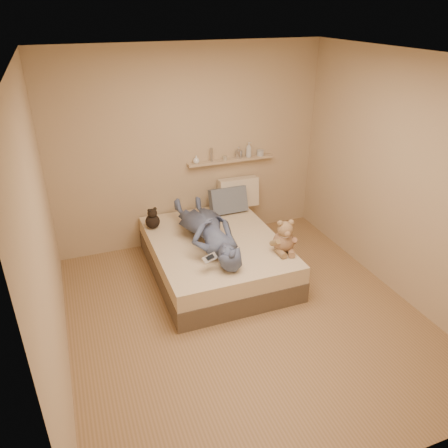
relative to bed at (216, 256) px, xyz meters
name	(u,v)px	position (x,y,z in m)	size (l,w,h in m)	color
room	(249,206)	(0.00, -0.93, 1.08)	(3.80, 3.80, 3.80)	#95714D
bed	(216,256)	(0.00, 0.00, 0.00)	(1.50, 1.90, 0.45)	brown
game_console	(210,258)	(-0.28, -0.61, 0.38)	(0.19, 0.14, 0.06)	#B3B6BA
teddy_bear	(284,239)	(0.64, -0.53, 0.39)	(0.33, 0.33, 0.41)	#9F7457
dark_plush	(153,219)	(-0.63, 0.58, 0.35)	(0.18, 0.18, 0.28)	black
pillow_cream	(238,192)	(0.63, 0.83, 0.43)	(0.55, 0.16, 0.40)	beige
pillow_grey	(228,200)	(0.43, 0.69, 0.40)	(0.50, 0.14, 0.34)	slate
person	(207,229)	(-0.11, -0.03, 0.41)	(0.56, 1.53, 0.37)	#4C5A78
wall_shelf	(231,160)	(0.55, 0.91, 0.88)	(1.20, 0.12, 0.03)	tan
shelf_bottles	(237,153)	(0.63, 0.91, 0.96)	(1.03, 0.12, 0.20)	white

